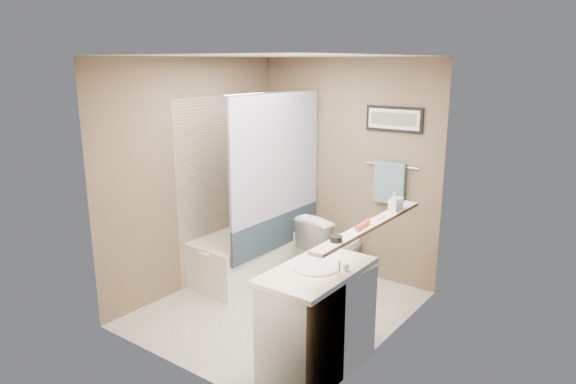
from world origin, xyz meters
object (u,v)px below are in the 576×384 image
Objects in this scene: bathtub at (254,253)px; soap_bottle at (394,202)px; glass_jar at (399,203)px; toilet at (333,247)px; vanity at (317,322)px; hair_brush_front at (363,225)px; candle_bowl_near at (336,239)px.

soap_bottle is (1.79, -0.26, 0.95)m from bathtub.
glass_jar is 0.62× the size of soap_bottle.
vanity reaches higher than toilet.
hair_brush_front is (0.19, 0.33, 0.74)m from vanity.
candle_bowl_near is at bearing -90.00° from hair_brush_front.
soap_bottle is (0.00, 0.55, 0.06)m from hair_brush_front.
vanity reaches higher than bathtub.
glass_jar is 0.10m from soap_bottle.
candle_bowl_near is (0.97, -1.57, 0.75)m from toilet.
hair_brush_front is 0.55m from soap_bottle.
glass_jar reaches higher than bathtub.
glass_jar is at bearing 90.00° from soap_bottle.
toilet is 8.65× the size of candle_bowl_near.
glass_jar is at bearing 163.37° from toilet.
toilet is 1.70m from vanity.
vanity is (0.78, -1.51, 0.01)m from toilet.
glass_jar is (0.97, -0.53, 0.78)m from toilet.
vanity is 10.00× the size of candle_bowl_near.
bathtub is 2.01m from glass_jar.
hair_brush_front is (0.97, -1.17, 0.75)m from toilet.
glass_jar is at bearing 90.00° from candle_bowl_near.
bathtub is at bearing 146.08° from candle_bowl_near.
glass_jar reaches higher than candle_bowl_near.
vanity is 1.20m from soap_bottle.
vanity is 0.76m from candle_bowl_near.
hair_brush_front is (1.79, -0.81, 0.89)m from bathtub.
glass_jar reaches higher than toilet.
vanity is at bearing 129.39° from toilet.
soap_bottle reaches higher than toilet.
toilet is at bearing 121.66° from candle_bowl_near.
glass_jar is (0.00, 1.04, 0.03)m from candle_bowl_near.
candle_bowl_near is at bearing -12.74° from vanity.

